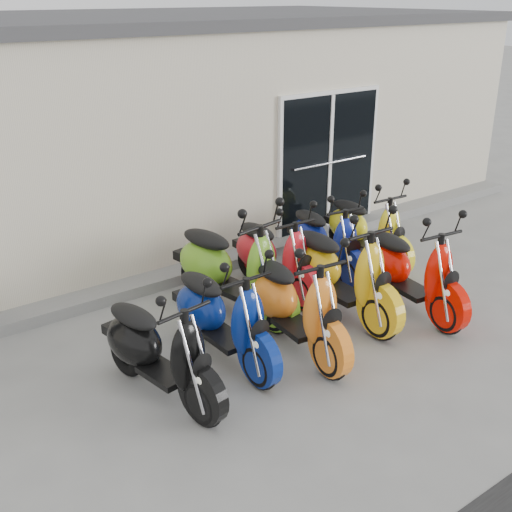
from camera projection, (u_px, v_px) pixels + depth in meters
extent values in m
plane|color=gray|center=(286.00, 330.00, 7.56)|extent=(80.00, 80.00, 0.00)
cube|color=beige|center=(93.00, 126.00, 10.80)|extent=(14.00, 6.00, 3.20)
cube|color=#3F3F42|center=(83.00, 20.00, 10.16)|extent=(14.20, 6.20, 0.16)
cube|color=gray|center=(196.00, 269.00, 9.03)|extent=(14.00, 0.40, 0.15)
cube|color=black|center=(329.00, 158.00, 10.12)|extent=(2.02, 0.08, 2.22)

